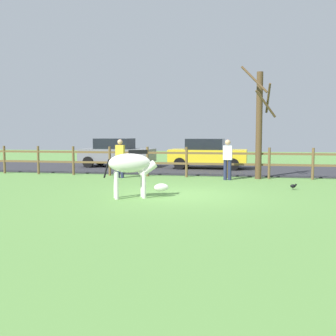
% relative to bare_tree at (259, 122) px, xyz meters
% --- Properties ---
extents(ground_plane, '(60.00, 60.00, 0.00)m').
position_rel_bare_tree_xyz_m(ground_plane, '(-2.46, -4.89, -2.34)').
color(ground_plane, '#5B8C42').
extents(parking_asphalt, '(28.00, 7.40, 0.05)m').
position_rel_bare_tree_xyz_m(parking_asphalt, '(-2.46, 4.41, -2.31)').
color(parking_asphalt, '#2D2D33').
rests_on(parking_asphalt, ground_plane).
extents(paddock_fence, '(20.95, 0.11, 1.30)m').
position_rel_bare_tree_xyz_m(paddock_fence, '(-3.04, 0.11, -1.60)').
color(paddock_fence, brown).
rests_on(paddock_fence, ground_plane).
extents(bare_tree, '(1.46, 1.23, 4.61)m').
position_rel_bare_tree_xyz_m(bare_tree, '(0.00, 0.00, 0.00)').
color(bare_tree, '#513A23').
rests_on(bare_tree, ground_plane).
extents(zebra, '(1.81, 1.05, 1.41)m').
position_rel_bare_tree_xyz_m(zebra, '(-3.79, -5.77, -1.41)').
color(zebra, white).
rests_on(zebra, ground_plane).
extents(crow_on_grass, '(0.21, 0.10, 0.20)m').
position_rel_bare_tree_xyz_m(crow_on_grass, '(1.06, -3.07, -2.21)').
color(crow_on_grass, black).
rests_on(crow_on_grass, ground_plane).
extents(parked_car_grey, '(4.06, 1.99, 1.56)m').
position_rel_bare_tree_xyz_m(parked_car_grey, '(-7.49, 4.13, -1.49)').
color(parked_car_grey, slate).
rests_on(parked_car_grey, parking_asphalt).
extents(parked_car_yellow, '(4.05, 1.98, 1.56)m').
position_rel_bare_tree_xyz_m(parked_car_yellow, '(-2.50, 4.00, -1.49)').
color(parked_car_yellow, yellow).
rests_on(parked_car_yellow, parking_asphalt).
extents(visitor_left_of_tree, '(0.36, 0.23, 1.64)m').
position_rel_bare_tree_xyz_m(visitor_left_of_tree, '(-5.77, -0.69, -1.43)').
color(visitor_left_of_tree, '#232847').
rests_on(visitor_left_of_tree, ground_plane).
extents(visitor_right_of_tree, '(0.37, 0.24, 1.64)m').
position_rel_bare_tree_xyz_m(visitor_right_of_tree, '(-1.25, -0.62, -1.43)').
color(visitor_right_of_tree, '#232847').
rests_on(visitor_right_of_tree, ground_plane).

